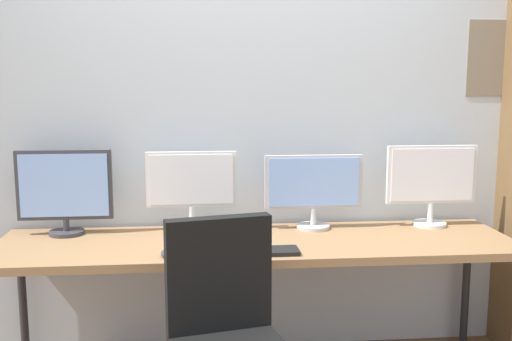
% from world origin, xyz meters
% --- Properties ---
extents(wall_back, '(5.01, 0.11, 2.60)m').
position_xyz_m(wall_back, '(0.00, 1.02, 1.30)').
color(wall_back, silver).
rests_on(wall_back, ground_plane).
extents(desk, '(2.61, 0.68, 0.74)m').
position_xyz_m(desk, '(0.00, 0.60, 0.69)').
color(desk, '#936D47').
rests_on(desk, ground_plane).
extents(monitor_far_left, '(0.49, 0.18, 0.45)m').
position_xyz_m(monitor_far_left, '(-0.99, 0.81, 0.98)').
color(monitor_far_left, '#38383D').
rests_on(monitor_far_left, desk).
extents(monitor_center_left, '(0.48, 0.18, 0.43)m').
position_xyz_m(monitor_center_left, '(-0.33, 0.81, 0.99)').
color(monitor_center_left, silver).
rests_on(monitor_center_left, desk).
extents(monitor_center_right, '(0.53, 0.18, 0.40)m').
position_xyz_m(monitor_center_right, '(0.33, 0.81, 0.97)').
color(monitor_center_right, silver).
rests_on(monitor_center_right, desk).
extents(monitor_far_right, '(0.50, 0.18, 0.45)m').
position_xyz_m(monitor_far_right, '(0.99, 0.81, 1.00)').
color(monitor_far_right, silver).
rests_on(monitor_far_right, desk).
extents(keyboard_main, '(0.35, 0.13, 0.02)m').
position_xyz_m(keyboard_main, '(0.00, 0.37, 0.75)').
color(keyboard_main, black).
rests_on(keyboard_main, desk).
extents(computer_mouse, '(0.06, 0.10, 0.03)m').
position_xyz_m(computer_mouse, '(-0.44, 0.36, 0.76)').
color(computer_mouse, '#38383D').
rests_on(computer_mouse, desk).
extents(laptop_closed, '(0.36, 0.28, 0.02)m').
position_xyz_m(laptop_closed, '(-0.21, 0.58, 0.75)').
color(laptop_closed, '#2D2D2D').
rests_on(laptop_closed, desk).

